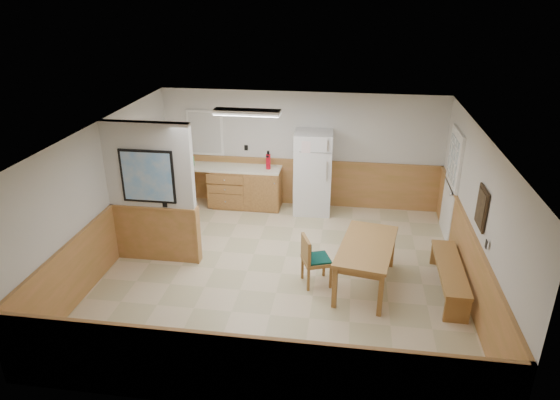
% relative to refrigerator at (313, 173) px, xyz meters
% --- Properties ---
extents(ground, '(6.00, 6.00, 0.00)m').
position_rel_refrigerator_xyz_m(ground, '(-0.30, -2.63, -0.88)').
color(ground, beige).
rests_on(ground, ground).
extents(ceiling, '(6.00, 6.00, 0.02)m').
position_rel_refrigerator_xyz_m(ceiling, '(-0.30, -2.63, 1.62)').
color(ceiling, silver).
rests_on(ceiling, back_wall).
extents(back_wall, '(6.00, 0.02, 2.50)m').
position_rel_refrigerator_xyz_m(back_wall, '(-0.30, 0.37, 0.37)').
color(back_wall, silver).
rests_on(back_wall, ground).
extents(right_wall, '(0.02, 6.00, 2.50)m').
position_rel_refrigerator_xyz_m(right_wall, '(2.70, -2.63, 0.37)').
color(right_wall, silver).
rests_on(right_wall, ground).
extents(left_wall, '(0.02, 6.00, 2.50)m').
position_rel_refrigerator_xyz_m(left_wall, '(-3.30, -2.63, 0.37)').
color(left_wall, silver).
rests_on(left_wall, ground).
extents(wainscot_back, '(6.00, 0.04, 1.00)m').
position_rel_refrigerator_xyz_m(wainscot_back, '(-0.30, 0.35, -0.38)').
color(wainscot_back, '#BB784A').
rests_on(wainscot_back, ground).
extents(wainscot_right, '(0.04, 6.00, 1.00)m').
position_rel_refrigerator_xyz_m(wainscot_right, '(2.68, -2.63, -0.38)').
color(wainscot_right, '#BB784A').
rests_on(wainscot_right, ground).
extents(wainscot_left, '(0.04, 6.00, 1.00)m').
position_rel_refrigerator_xyz_m(wainscot_left, '(-3.28, -2.63, -0.38)').
color(wainscot_left, '#BB784A').
rests_on(wainscot_left, ground).
extents(partition_wall, '(1.50, 0.20, 2.50)m').
position_rel_refrigerator_xyz_m(partition_wall, '(-2.55, -2.43, 0.35)').
color(partition_wall, silver).
rests_on(partition_wall, ground).
extents(kitchen_counter, '(2.20, 0.61, 1.00)m').
position_rel_refrigerator_xyz_m(kitchen_counter, '(-1.50, 0.05, -0.42)').
color(kitchen_counter, '#A6743B').
rests_on(kitchen_counter, ground).
extents(exterior_door, '(0.07, 1.02, 2.15)m').
position_rel_refrigerator_xyz_m(exterior_door, '(2.67, -0.73, 0.17)').
color(exterior_door, white).
rests_on(exterior_door, ground).
extents(kitchen_window, '(0.80, 0.04, 1.00)m').
position_rel_refrigerator_xyz_m(kitchen_window, '(-2.40, 0.35, 0.67)').
color(kitchen_window, white).
rests_on(kitchen_window, back_wall).
extents(wall_painting, '(0.04, 0.50, 0.60)m').
position_rel_refrigerator_xyz_m(wall_painting, '(2.67, -2.93, 0.67)').
color(wall_painting, black).
rests_on(wall_painting, right_wall).
extents(fluorescent_fixture, '(1.20, 0.30, 0.09)m').
position_rel_refrigerator_xyz_m(fluorescent_fixture, '(-1.10, -1.33, 1.57)').
color(fluorescent_fixture, white).
rests_on(fluorescent_fixture, ceiling).
extents(refrigerator, '(0.80, 0.73, 1.76)m').
position_rel_refrigerator_xyz_m(refrigerator, '(0.00, 0.00, 0.00)').
color(refrigerator, white).
rests_on(refrigerator, ground).
extents(dining_table, '(1.07, 1.72, 0.75)m').
position_rel_refrigerator_xyz_m(dining_table, '(1.09, -2.79, -0.22)').
color(dining_table, '#A9743E').
rests_on(dining_table, ground).
extents(dining_bench, '(0.41, 1.76, 0.45)m').
position_rel_refrigerator_xyz_m(dining_bench, '(2.41, -2.75, -0.53)').
color(dining_bench, '#A9743E').
rests_on(dining_bench, ground).
extents(dining_chair, '(0.70, 0.59, 0.85)m').
position_rel_refrigerator_xyz_m(dining_chair, '(0.23, -2.86, -0.38)').
color(dining_chair, '#A9743E').
rests_on(dining_chair, ground).
extents(fire_extinguisher, '(0.11, 0.11, 0.40)m').
position_rel_refrigerator_xyz_m(fire_extinguisher, '(-0.96, 0.05, 0.20)').
color(fire_extinguisher, '#B9091A').
rests_on(fire_extinguisher, kitchen_counter).
extents(soap_bottle, '(0.07, 0.07, 0.20)m').
position_rel_refrigerator_xyz_m(soap_bottle, '(-2.62, 0.03, 0.12)').
color(soap_bottle, green).
rests_on(soap_bottle, kitchen_counter).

